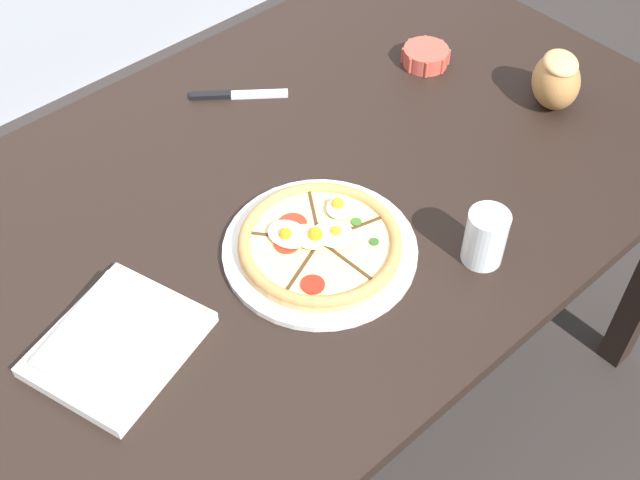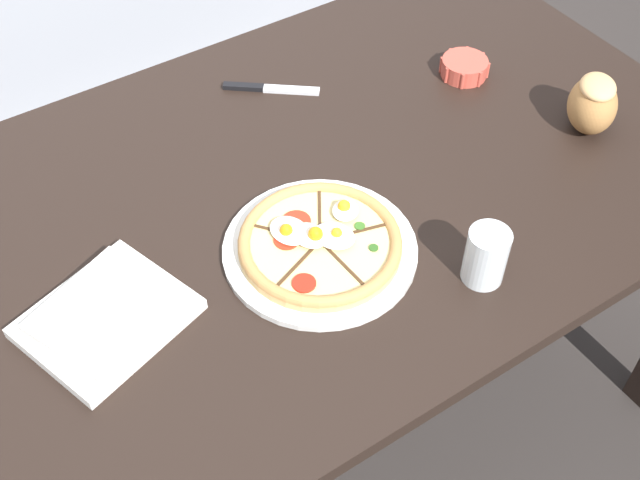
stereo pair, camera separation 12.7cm
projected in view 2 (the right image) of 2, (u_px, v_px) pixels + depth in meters
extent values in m
plane|color=#2D2826|center=(305.00, 412.00, 1.96)|extent=(12.00, 12.00, 0.00)
cube|color=black|center=(299.00, 196.00, 1.40)|extent=(1.55, 0.93, 0.03)
cube|color=black|center=(446.00, 101.00, 2.18)|extent=(0.06, 0.06, 0.74)
cylinder|color=white|center=(320.00, 250.00, 1.29)|extent=(0.32, 0.32, 0.01)
cylinder|color=tan|center=(320.00, 245.00, 1.28)|extent=(0.26, 0.26, 0.01)
cylinder|color=#E0CC84|center=(320.00, 242.00, 1.28)|extent=(0.23, 0.23, 0.00)
torus|color=tan|center=(320.00, 242.00, 1.28)|extent=(0.26, 0.26, 0.02)
cube|color=#472D19|center=(320.00, 215.00, 1.31)|extent=(0.07, 0.10, 0.00)
cube|color=#472D19|center=(286.00, 233.00, 1.29)|extent=(0.08, 0.09, 0.00)
cube|color=#472D19|center=(298.00, 264.00, 1.24)|extent=(0.11, 0.05, 0.00)
cube|color=#472D19|center=(342.00, 263.00, 1.24)|extent=(0.01, 0.12, 0.00)
cube|color=#472D19|center=(354.00, 233.00, 1.29)|extent=(0.11, 0.03, 0.00)
cylinder|color=red|center=(296.00, 221.00, 1.30)|extent=(0.05, 0.05, 0.00)
cylinder|color=red|center=(287.00, 240.00, 1.27)|extent=(0.04, 0.04, 0.00)
cylinder|color=red|center=(304.00, 283.00, 1.22)|extent=(0.04, 0.04, 0.00)
ellipsoid|color=white|center=(310.00, 235.00, 1.27)|extent=(0.06, 0.07, 0.01)
sphere|color=orange|center=(315.00, 234.00, 1.27)|extent=(0.02, 0.02, 0.02)
ellipsoid|color=white|center=(334.00, 236.00, 1.27)|extent=(0.08, 0.09, 0.01)
sphere|color=#F4AD1E|center=(337.00, 233.00, 1.27)|extent=(0.02, 0.02, 0.02)
ellipsoid|color=white|center=(289.00, 231.00, 1.28)|extent=(0.07, 0.08, 0.01)
sphere|color=orange|center=(286.00, 230.00, 1.27)|extent=(0.02, 0.02, 0.02)
ellipsoid|color=white|center=(345.00, 210.00, 1.31)|extent=(0.07, 0.07, 0.01)
sphere|color=#F4AD1E|center=(344.00, 206.00, 1.31)|extent=(0.02, 0.02, 0.02)
cylinder|color=#2D5B1E|center=(299.00, 222.00, 1.30)|extent=(0.01, 0.01, 0.00)
cylinder|color=#2D5B1E|center=(326.00, 242.00, 1.27)|extent=(0.02, 0.02, 0.00)
cylinder|color=#386B23|center=(360.00, 226.00, 1.29)|extent=(0.02, 0.02, 0.00)
cylinder|color=#2D5B1E|center=(374.00, 248.00, 1.26)|extent=(0.02, 0.02, 0.00)
cylinder|color=#2D5B1E|center=(292.00, 226.00, 1.29)|extent=(0.01, 0.01, 0.00)
cylinder|color=#C64C3D|center=(464.00, 68.00, 1.60)|extent=(0.09, 0.09, 0.04)
cylinder|color=beige|center=(465.00, 66.00, 1.59)|extent=(0.07, 0.07, 0.02)
cylinder|color=#C64C3D|center=(482.00, 60.00, 1.61)|extent=(0.01, 0.01, 0.03)
cylinder|color=#C64C3D|center=(466.00, 54.00, 1.63)|extent=(0.01, 0.01, 0.03)
cylinder|color=#C64C3D|center=(450.00, 56.00, 1.62)|extent=(0.01, 0.01, 0.03)
cylinder|color=#C64C3D|center=(441.00, 65.00, 1.60)|extent=(0.01, 0.01, 0.03)
cylinder|color=#C64C3D|center=(446.00, 75.00, 1.58)|extent=(0.01, 0.01, 0.03)
cylinder|color=#C64C3D|center=(462.00, 81.00, 1.57)|extent=(0.01, 0.01, 0.03)
cylinder|color=#C64C3D|center=(479.00, 79.00, 1.57)|extent=(0.01, 0.01, 0.03)
cylinder|color=#C64C3D|center=(487.00, 70.00, 1.59)|extent=(0.01, 0.01, 0.03)
cube|color=silver|center=(107.00, 318.00, 1.20)|extent=(0.28, 0.25, 0.02)
cube|color=silver|center=(105.00, 311.00, 1.18)|extent=(0.23, 0.22, 0.02)
ellipsoid|color=#A3703D|center=(592.00, 105.00, 1.47)|extent=(0.15, 0.15, 0.10)
ellipsoid|color=tan|center=(598.00, 87.00, 1.44)|extent=(0.10, 0.10, 0.03)
cube|color=silver|center=(291.00, 90.00, 1.57)|extent=(0.10, 0.08, 0.01)
cube|color=black|center=(243.00, 87.00, 1.58)|extent=(0.07, 0.06, 0.01)
cylinder|color=white|center=(486.00, 256.00, 1.23)|extent=(0.07, 0.07, 0.10)
cylinder|color=silver|center=(484.00, 264.00, 1.24)|extent=(0.06, 0.06, 0.05)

